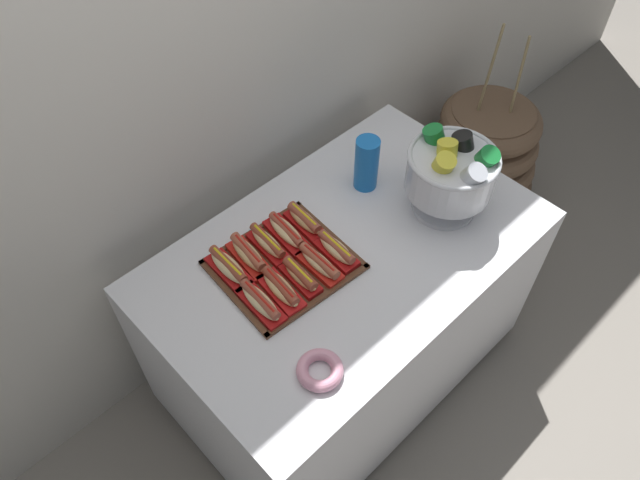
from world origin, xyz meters
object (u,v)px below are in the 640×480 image
at_px(hot_dog_3, 319,263).
at_px(hot_dog_5, 229,267).
at_px(donut, 320,370).
at_px(serving_tray, 284,265).
at_px(hot_dog_1, 281,289).
at_px(punch_bowl, 451,172).
at_px(buffet_table, 343,311).
at_px(hot_dog_9, 305,220).
at_px(hot_dog_4, 338,251).
at_px(hot_dog_8, 286,232).
at_px(hot_dog_7, 268,243).
at_px(hot_dog_0, 261,302).
at_px(floor_vase, 480,163).
at_px(hot_dog_2, 300,276).
at_px(hot_dog_6, 249,255).
at_px(cup_stack, 367,164).

relative_size(hot_dog_3, hot_dog_5, 0.94).
xyz_separation_m(hot_dog_3, donut, (-0.24, -0.26, -0.02)).
relative_size(serving_tray, hot_dog_5, 2.38).
relative_size(hot_dog_1, punch_bowl, 0.60).
xyz_separation_m(buffet_table, donut, (-0.37, -0.26, 0.39)).
xyz_separation_m(buffet_table, hot_dog_9, (-0.04, 0.16, 0.41)).
relative_size(hot_dog_1, hot_dog_4, 1.11).
bearing_deg(buffet_table, hot_dog_8, 124.00).
xyz_separation_m(hot_dog_8, donut, (-0.26, -0.42, -0.02)).
bearing_deg(buffet_table, hot_dog_7, 137.53).
bearing_deg(hot_dog_1, hot_dog_7, 61.60).
bearing_deg(hot_dog_4, hot_dog_0, 176.04).
distance_m(serving_tray, hot_dog_1, 0.12).
bearing_deg(hot_dog_3, hot_dog_1, 176.04).
bearing_deg(floor_vase, hot_dog_5, -179.56).
bearing_deg(hot_dog_1, floor_vase, 7.36).
height_order(hot_dog_0, hot_dog_3, same).
bearing_deg(hot_dog_4, hot_dog_9, 86.04).
xyz_separation_m(hot_dog_1, hot_dog_4, (0.22, -0.02, 0.00)).
height_order(hot_dog_1, hot_dog_2, hot_dog_1).
bearing_deg(buffet_table, serving_tray, 155.31).
bearing_deg(floor_vase, hot_dog_8, -178.76).
xyz_separation_m(hot_dog_5, hot_dog_6, (0.07, -0.01, 0.00)).
xyz_separation_m(hot_dog_7, hot_dog_9, (0.15, -0.01, 0.00)).
bearing_deg(hot_dog_8, hot_dog_5, 176.04).
bearing_deg(hot_dog_3, hot_dog_0, 176.04).
bearing_deg(hot_dog_8, hot_dog_1, -136.23).
height_order(buffet_table, serving_tray, serving_tray).
bearing_deg(hot_dog_3, punch_bowl, -11.64).
bearing_deg(hot_dog_7, hot_dog_5, 176.04).
bearing_deg(hot_dog_0, hot_dog_6, 61.60).
xyz_separation_m(hot_dog_1, donut, (-0.10, -0.27, -0.02)).
distance_m(hot_dog_5, hot_dog_9, 0.30).
xyz_separation_m(serving_tray, donut, (-0.18, -0.35, 0.01)).
height_order(hot_dog_1, cup_stack, cup_stack).
relative_size(floor_vase, hot_dog_5, 5.75).
bearing_deg(hot_dog_5, hot_dog_0, -93.96).
relative_size(hot_dog_1, hot_dog_6, 0.98).
xyz_separation_m(hot_dog_0, hot_dog_5, (0.01, 0.16, 0.00)).
xyz_separation_m(hot_dog_4, donut, (-0.32, -0.25, -0.02)).
relative_size(serving_tray, hot_dog_3, 2.52).
distance_m(hot_dog_2, hot_dog_7, 0.17).
relative_size(serving_tray, donut, 3.25).
bearing_deg(hot_dog_2, buffet_table, -1.74).
distance_m(buffet_table, cup_stack, 0.56).
height_order(hot_dog_6, hot_dog_8, hot_dog_6).
bearing_deg(hot_dog_2, hot_dog_9, 43.77).
xyz_separation_m(hot_dog_7, cup_stack, (0.44, -0.01, 0.07)).
xyz_separation_m(hot_dog_5, hot_dog_8, (0.22, -0.02, -0.00)).
relative_size(hot_dog_0, hot_dog_4, 1.12).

